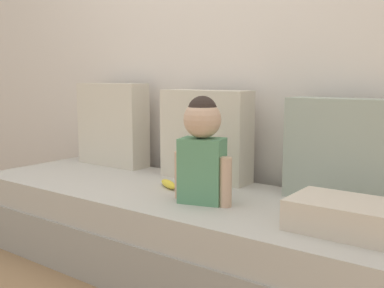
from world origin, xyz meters
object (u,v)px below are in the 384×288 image
at_px(banana, 169,184).
at_px(folded_blanket, 345,216).
at_px(couch, 172,229).
at_px(throw_pillow_left, 113,124).
at_px(throw_pillow_right, 337,150).
at_px(toddler, 202,147).
at_px(throw_pillow_center, 206,135).

height_order(banana, folded_blanket, folded_blanket).
height_order(couch, throw_pillow_left, throw_pillow_left).
height_order(throw_pillow_right, folded_blanket, throw_pillow_right).
distance_m(couch, toddler, 0.54).
bearing_deg(banana, toddler, -21.49).
relative_size(throw_pillow_left, banana, 3.15).
xyz_separation_m(throw_pillow_left, banana, (0.70, -0.28, -0.25)).
bearing_deg(folded_blanket, banana, 172.67).
distance_m(throw_pillow_center, folded_blanket, 1.02).
xyz_separation_m(throw_pillow_left, toddler, (1.00, -0.40, -0.01)).
distance_m(throw_pillow_right, banana, 0.86).
distance_m(throw_pillow_right, toddler, 0.63).
height_order(couch, banana, banana).
bearing_deg(folded_blanket, toddler, 179.46).
height_order(throw_pillow_left, toddler, throw_pillow_left).
relative_size(toddler, banana, 2.90).
relative_size(throw_pillow_center, folded_blanket, 1.33).
bearing_deg(throw_pillow_center, toddler, -57.20).
xyz_separation_m(couch, banana, (-0.04, 0.02, 0.23)).
bearing_deg(toddler, couch, 159.74).
relative_size(toddler, folded_blanket, 1.23).
relative_size(throw_pillow_center, toddler, 1.08).
bearing_deg(toddler, throw_pillow_right, 39.17).
bearing_deg(couch, throw_pillow_center, 90.00).
bearing_deg(couch, toddler, -20.26).
bearing_deg(throw_pillow_right, couch, -157.85).
height_order(throw_pillow_left, banana, throw_pillow_left).
relative_size(couch, throw_pillow_center, 4.50).
bearing_deg(banana, throw_pillow_left, 158.25).
xyz_separation_m(throw_pillow_right, banana, (-0.78, -0.28, -0.22)).
height_order(throw_pillow_left, throw_pillow_center, throw_pillow_left).
relative_size(throw_pillow_center, throw_pillow_right, 1.11).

